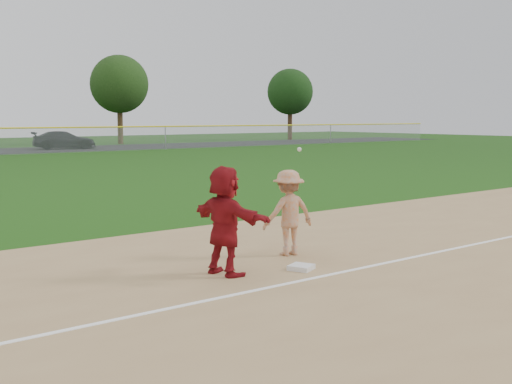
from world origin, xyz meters
TOP-DOWN VIEW (x-y plane):
  - ground at (0.00, 0.00)m, footprint 160.00×160.00m
  - foul_line at (0.00, -0.80)m, footprint 60.00×0.10m
  - first_base at (-0.25, -0.18)m, footprint 0.54×0.54m
  - base_runner at (-1.57, 0.39)m, footprint 0.82×1.89m
  - car_right at (13.35, 46.21)m, footprint 5.77×3.47m
  - first_base_play at (0.42, 0.95)m, footprint 1.23×0.87m
  - tree_3 at (22.00, 52.80)m, footprint 6.00×6.00m
  - tree_4 at (44.00, 51.20)m, footprint 5.60×5.60m

SIDE VIEW (x-z plane):
  - ground at x=0.00m, z-range 0.00..0.00m
  - foul_line at x=0.00m, z-range 0.02..0.03m
  - first_base at x=-0.25m, z-range 0.02..0.11m
  - car_right at x=13.35m, z-range 0.01..1.57m
  - first_base_play at x=0.42m, z-range -0.22..2.01m
  - base_runner at x=-1.57m, z-range 0.02..1.99m
  - tree_4 at x=44.00m, z-range 1.51..10.18m
  - tree_3 at x=22.00m, z-range 1.57..10.76m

